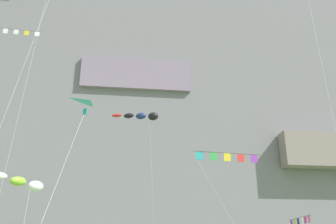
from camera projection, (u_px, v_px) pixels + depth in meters
cliff_face at (134, 75)px, 76.63m from camera, size 180.00×32.62×76.47m
kite_windsock_low_right at (20, 182)px, 20.33m from camera, size 3.24×3.89×7.80m
kite_banner_upper_right at (228, 160)px, 29.48m from camera, size 5.79×3.37×11.27m
kite_delta_far_left at (86, 117)px, 16.14m from camera, size 2.51×5.18×9.87m
kite_banner_upper_left at (8, 43)px, 33.03m from camera, size 5.54×4.25×22.91m
kite_banner_near_cliff at (301, 223)px, 32.53m from camera, size 1.20×7.10×6.69m
kite_windsock_far_right at (142, 116)px, 40.88m from camera, size 5.29×3.21×18.32m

